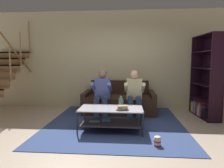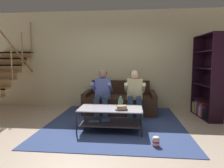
% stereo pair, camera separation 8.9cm
% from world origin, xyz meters
% --- Properties ---
extents(ground, '(16.80, 16.80, 0.00)m').
position_xyz_m(ground, '(0.00, 0.00, 0.00)').
color(ground, '#BFAB97').
extents(back_partition, '(8.40, 0.12, 2.90)m').
position_xyz_m(back_partition, '(0.00, 2.46, 1.45)').
color(back_partition, beige).
rests_on(back_partition, ground).
extents(couch, '(1.93, 0.99, 0.85)m').
position_xyz_m(couch, '(-0.01, 1.84, 0.29)').
color(couch, '#37241A').
rests_on(couch, ground).
extents(person_seated_left, '(0.50, 0.58, 1.19)m').
position_xyz_m(person_seated_left, '(-0.41, 1.26, 0.66)').
color(person_seated_left, '#2F445D').
rests_on(person_seated_left, ground).
extents(person_seated_right, '(0.50, 0.58, 1.19)m').
position_xyz_m(person_seated_right, '(0.39, 1.26, 0.66)').
color(person_seated_right, navy).
rests_on(person_seated_right, ground).
extents(coffee_table, '(1.27, 0.68, 0.47)m').
position_xyz_m(coffee_table, '(-0.12, 0.33, 0.32)').
color(coffee_table, '#BBB5C2').
rests_on(coffee_table, ground).
extents(area_rug, '(3.00, 3.47, 0.01)m').
position_xyz_m(area_rug, '(-0.06, 0.96, 0.01)').
color(area_rug, navy).
rests_on(area_rug, ground).
extents(vase, '(0.10, 0.10, 0.22)m').
position_xyz_m(vase, '(0.09, 0.47, 0.57)').
color(vase, '#437256').
rests_on(vase, coffee_table).
extents(book_stack, '(0.26, 0.20, 0.08)m').
position_xyz_m(book_stack, '(0.12, 0.19, 0.51)').
color(book_stack, purple).
rests_on(book_stack, coffee_table).
extents(bookshelf, '(0.42, 1.16, 2.06)m').
position_xyz_m(bookshelf, '(2.22, 1.61, 0.80)').
color(bookshelf, black).
rests_on(bookshelf, ground).
extents(popcorn_tub, '(0.12, 0.12, 0.18)m').
position_xyz_m(popcorn_tub, '(0.72, -0.39, 0.09)').
color(popcorn_tub, red).
rests_on(popcorn_tub, ground).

